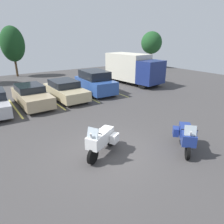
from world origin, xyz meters
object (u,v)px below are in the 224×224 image
object	(u,v)px
motorcycle_second	(186,136)
car_blue	(95,82)
motorcycle_touring	(102,140)
car_tan	(32,96)
car_champagne	(65,90)
box_truck	(133,68)

from	to	relation	value
motorcycle_second	car_blue	bearing A→B (deg)	81.24
motorcycle_touring	motorcycle_second	distance (m)	3.53
motorcycle_second	car_blue	size ratio (longest dim) A/B	0.39
motorcycle_touring	car_tan	size ratio (longest dim) A/B	0.44
motorcycle_touring	car_tan	distance (m)	8.29
motorcycle_second	car_tan	bearing A→B (deg)	110.40
motorcycle_touring	car_champagne	size ratio (longest dim) A/B	0.43
motorcycle_second	car_tan	distance (m)	10.59
motorcycle_second	car_blue	world-z (taller)	car_blue
motorcycle_touring	motorcycle_second	bearing A→B (deg)	-28.00
car_tan	car_blue	distance (m)	5.27
car_tan	car_blue	world-z (taller)	car_blue
motorcycle_touring	box_truck	xyz separation A→B (m)	(9.76, 9.67, 0.86)
car_tan	box_truck	bearing A→B (deg)	7.72
motorcycle_touring	car_champagne	world-z (taller)	motorcycle_touring
car_tan	box_truck	distance (m)	10.46
motorcycle_touring	car_blue	world-z (taller)	car_blue
motorcycle_touring	car_tan	world-z (taller)	motorcycle_touring
car_tan	motorcycle_second	bearing A→B (deg)	-69.60
box_truck	motorcycle_second	bearing A→B (deg)	-120.37
motorcycle_second	car_blue	xyz separation A→B (m)	(1.57, 10.18, 0.26)
car_tan	box_truck	xyz separation A→B (m)	(10.33, 1.40, 0.87)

